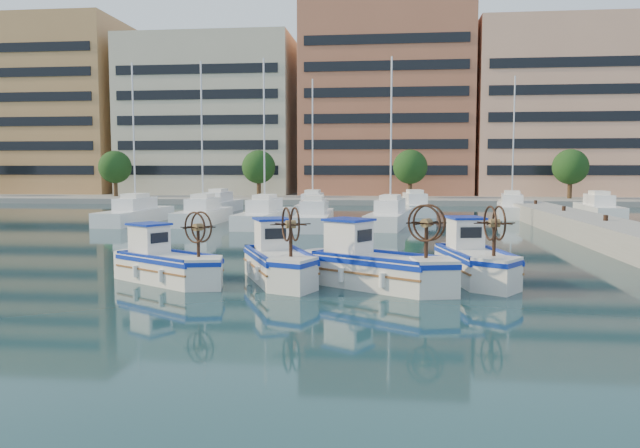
{
  "coord_description": "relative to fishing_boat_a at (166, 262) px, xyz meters",
  "views": [
    {
      "loc": [
        1.72,
        -20.14,
        3.88
      ],
      "look_at": [
        -1.33,
        6.9,
        1.5
      ],
      "focal_mm": 35.0,
      "sensor_mm": 36.0,
      "label": 1
    }
  ],
  "objects": [
    {
      "name": "waterfront",
      "position": [
        15.2,
        64.58,
        10.4
      ],
      "size": [
        180.0,
        40.0,
        25.6
      ],
      "color": "gray",
      "rests_on": "ground"
    },
    {
      "name": "fishing_boat_a",
      "position": [
        0.0,
        0.0,
        0.0
      ],
      "size": [
        4.14,
        3.48,
        2.53
      ],
      "rotation": [
        0.0,
        0.0,
        1.0
      ],
      "color": "silver",
      "rests_on": "ground"
    },
    {
      "name": "fishing_boat_b",
      "position": [
        3.8,
        0.69,
        0.05
      ],
      "size": [
        3.24,
        4.47,
        2.69
      ],
      "rotation": [
        0.0,
        0.0,
        0.4
      ],
      "color": "silver",
      "rests_on": "ground"
    },
    {
      "name": "yacht_marina",
      "position": [
        4.02,
        27.51,
        -0.17
      ],
      "size": [
        38.17,
        22.86,
        11.5
      ],
      "color": "white",
      "rests_on": "ground"
    },
    {
      "name": "fishing_boat_d",
      "position": [
        10.63,
        1.57,
        0.06
      ],
      "size": [
        2.58,
        4.52,
        2.74
      ],
      "rotation": [
        0.0,
        0.0,
        0.2
      ],
      "color": "silver",
      "rests_on": "ground"
    },
    {
      "name": "ground",
      "position": [
        5.96,
        -0.46,
        -0.7
      ],
      "size": [
        300.0,
        300.0,
        0.0
      ],
      "primitive_type": "plane",
      "color": "#1B4246",
      "rests_on": "ground"
    },
    {
      "name": "fishing_boat_c",
      "position": [
        7.18,
        -0.16,
        0.08
      ],
      "size": [
        4.62,
        3.87,
        2.82
      ],
      "rotation": [
        0.0,
        0.0,
        1.0
      ],
      "color": "silver",
      "rests_on": "ground"
    }
  ]
}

